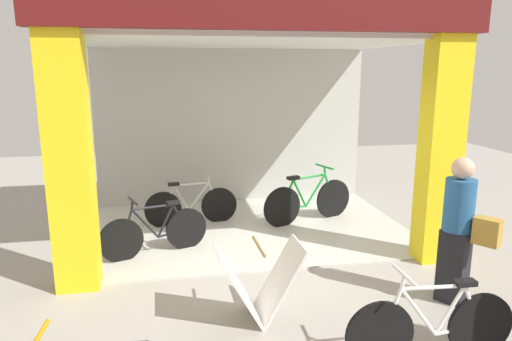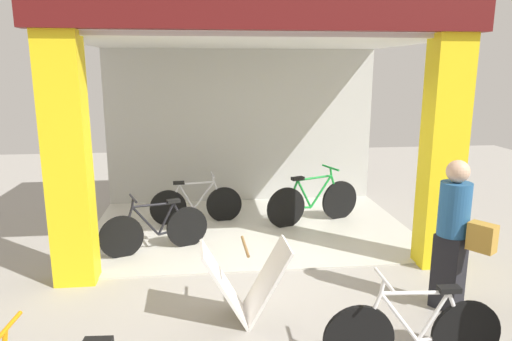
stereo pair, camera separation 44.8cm
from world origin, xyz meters
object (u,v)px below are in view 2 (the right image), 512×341
(sandwich_board_sign, at_px, (245,282))
(bicycle_inside_1, at_px, (196,204))
(bicycle_inside_0, at_px, (313,202))
(pedestrian_0, at_px, (454,234))
(bicycle_parked_0, at_px, (414,333))
(bicycle_inside_2, at_px, (156,230))

(sandwich_board_sign, bearing_deg, bicycle_inside_1, 100.01)
(bicycle_inside_0, height_order, pedestrian_0, pedestrian_0)
(bicycle_parked_0, distance_m, sandwich_board_sign, 1.68)
(bicycle_inside_2, xyz_separation_m, pedestrian_0, (3.31, -1.94, 0.51))
(bicycle_inside_1, xyz_separation_m, bicycle_inside_2, (-0.55, -1.19, 0.00))
(bicycle_inside_1, xyz_separation_m, pedestrian_0, (2.76, -3.14, 0.51))
(bicycle_inside_2, height_order, bicycle_parked_0, bicycle_parked_0)
(bicycle_inside_1, xyz_separation_m, bicycle_parked_0, (1.91, -4.09, 0.01))
(pedestrian_0, bearing_deg, sandwich_board_sign, 179.11)
(bicycle_inside_2, distance_m, sandwich_board_sign, 2.20)
(pedestrian_0, bearing_deg, bicycle_inside_1, 131.31)
(bicycle_inside_0, xyz_separation_m, bicycle_inside_1, (-1.95, 0.22, -0.04))
(bicycle_inside_1, bearing_deg, bicycle_inside_0, -6.33)
(sandwich_board_sign, height_order, pedestrian_0, pedestrian_0)
(bicycle_inside_0, distance_m, bicycle_inside_2, 2.68)
(bicycle_inside_1, bearing_deg, bicycle_inside_2, -114.73)
(bicycle_inside_0, bearing_deg, sandwich_board_sign, -115.82)
(bicycle_inside_2, relative_size, pedestrian_0, 0.89)
(bicycle_inside_0, relative_size, bicycle_parked_0, 1.05)
(bicycle_inside_0, relative_size, bicycle_inside_1, 1.08)
(sandwich_board_sign, distance_m, pedestrian_0, 2.26)
(bicycle_inside_1, bearing_deg, bicycle_parked_0, -65.01)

